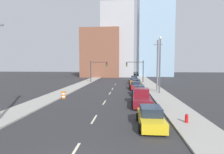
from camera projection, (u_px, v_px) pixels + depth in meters
sidewalk_left at (92, 80)px, 53.37m from camera, size 3.16×91.32×0.14m
sidewalk_right at (145, 80)px, 51.97m from camera, size 3.16×91.32×0.14m
lane_stripe_at_2m at (73, 153)px, 9.30m from camera, size 0.16×2.40×0.01m
lane_stripe_at_8m at (94, 119)px, 15.07m from camera, size 0.16×2.40×0.01m
lane_stripe_at_14m at (104, 102)px, 21.65m from camera, size 0.16×2.40×0.01m
lane_stripe_at_21m at (110, 93)px, 28.58m from camera, size 0.16×2.40×0.01m
lane_stripe_at_27m at (113, 89)px, 33.70m from camera, size 0.16×2.40×0.01m
lane_stripe_at_34m at (115, 84)px, 40.87m from camera, size 0.16×2.40×0.01m
building_brick_left at (102, 54)px, 68.81m from camera, size 14.00×16.00×17.69m
building_office_center at (118, 43)px, 71.89m from camera, size 12.00×20.00×27.12m
building_glass_right at (153, 29)px, 74.12m from camera, size 13.00×20.00×39.65m
traffic_signal_left at (96, 68)px, 45.72m from camera, size 4.52×0.35×5.70m
traffic_signal_right at (138, 68)px, 44.76m from camera, size 4.52×0.35×5.70m
utility_pole_right_mid at (158, 65)px, 30.15m from camera, size 1.60×0.32×8.89m
traffic_barrel at (64, 95)px, 24.28m from camera, size 0.56×0.56×0.95m
street_lamp at (160, 61)px, 27.68m from camera, size 0.44×0.44×9.08m
fire_hydrant at (187, 119)px, 13.75m from camera, size 0.26×0.26×0.84m
sedan_yellow at (151, 117)px, 13.29m from camera, size 2.05×4.28×1.54m
pickup_truck_maroon at (141, 98)px, 20.36m from camera, size 2.39×5.64×1.85m
sedan_blue at (139, 91)px, 26.90m from camera, size 2.24×4.46×1.48m
sedan_red at (135, 86)px, 32.96m from camera, size 2.25×4.41×1.47m
sedan_tan at (136, 83)px, 38.17m from camera, size 2.16×4.28×1.46m
sedan_orange at (133, 81)px, 43.70m from camera, size 2.00×4.40×1.35m
sedan_navy at (134, 79)px, 49.45m from camera, size 2.08×4.81×1.48m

